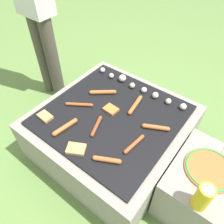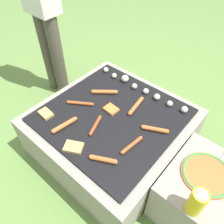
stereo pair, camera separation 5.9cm
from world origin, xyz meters
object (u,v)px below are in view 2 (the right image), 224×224
object	(u,v)px
plate_colorful	(207,174)
condiment_bottle	(197,201)
sausage_front_center	(155,129)
fork_utensil	(223,156)

from	to	relation	value
plate_colorful	condiment_bottle	distance (m)	0.23
sausage_front_center	plate_colorful	distance (m)	0.39
sausage_front_center	condiment_bottle	world-z (taller)	condiment_bottle
plate_colorful	condiment_bottle	size ratio (longest dim) A/B	1.36
plate_colorful	fork_utensil	size ratio (longest dim) A/B	1.25
condiment_bottle	fork_utensil	bearing A→B (deg)	90.41
plate_colorful	condiment_bottle	world-z (taller)	condiment_bottle
sausage_front_center	fork_utensil	bearing A→B (deg)	13.60
condiment_bottle	sausage_front_center	bearing A→B (deg)	144.07
sausage_front_center	plate_colorful	xyz separation A→B (m)	(0.38, -0.07, -0.01)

